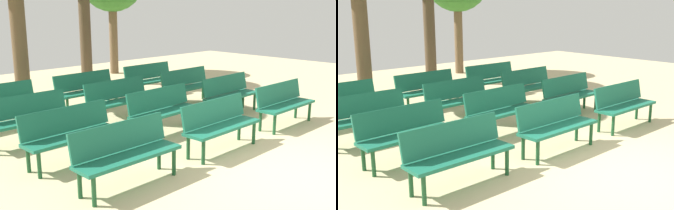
# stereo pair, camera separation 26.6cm
# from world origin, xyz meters

# --- Properties ---
(ground_plane) EXTENTS (24.00, 24.00, 0.00)m
(ground_plane) POSITION_xyz_m (0.00, 0.00, 0.00)
(ground_plane) COLOR #CCB789
(bench_r0_c0) EXTENTS (1.60, 0.49, 0.87)m
(bench_r0_c0) POSITION_xyz_m (-2.10, 1.56, 0.50)
(bench_r0_c0) COLOR #19664C
(bench_r0_c0) RESTS_ON ground_plane
(bench_r0_c1) EXTENTS (1.61, 0.51, 0.87)m
(bench_r0_c1) POSITION_xyz_m (-0.08, 1.55, 0.50)
(bench_r0_c1) COLOR #19664C
(bench_r0_c1) RESTS_ON ground_plane
(bench_r0_c2) EXTENTS (1.60, 0.49, 0.87)m
(bench_r0_c2) POSITION_xyz_m (2.07, 1.60, 0.50)
(bench_r0_c2) COLOR #19664C
(bench_r0_c2) RESTS_ON ground_plane
(bench_r1_c0) EXTENTS (1.62, 0.54, 0.87)m
(bench_r1_c0) POSITION_xyz_m (-2.19, 2.85, 0.50)
(bench_r1_c0) COLOR #19664C
(bench_r1_c0) RESTS_ON ground_plane
(bench_r1_c1) EXTENTS (1.62, 0.56, 0.87)m
(bench_r1_c1) POSITION_xyz_m (-0.10, 2.94, 0.50)
(bench_r1_c1) COLOR #19664C
(bench_r1_c1) RESTS_ON ground_plane
(bench_r1_c2) EXTENTS (1.62, 0.55, 0.87)m
(bench_r1_c2) POSITION_xyz_m (2.00, 2.95, 0.50)
(bench_r1_c2) COLOR #19664C
(bench_r1_c2) RESTS_ON ground_plane
(bench_r2_c0) EXTENTS (1.60, 0.49, 0.87)m
(bench_r2_c0) POSITION_xyz_m (-2.25, 4.19, 0.50)
(bench_r2_c0) COLOR #19664C
(bench_r2_c0) RESTS_ON ground_plane
(bench_r2_c1) EXTENTS (1.61, 0.53, 0.87)m
(bench_r2_c1) POSITION_xyz_m (-0.15, 4.26, 0.50)
(bench_r2_c1) COLOR #19664C
(bench_r2_c1) RESTS_ON ground_plane
(bench_r2_c2) EXTENTS (1.61, 0.51, 0.87)m
(bench_r2_c2) POSITION_xyz_m (2.04, 4.30, 0.50)
(bench_r2_c2) COLOR #19664C
(bench_r2_c2) RESTS_ON ground_plane
(bench_r3_c0) EXTENTS (1.62, 0.55, 0.87)m
(bench_r3_c0) POSITION_xyz_m (-2.21, 5.54, 0.50)
(bench_r3_c0) COLOR #19664C
(bench_r3_c0) RESTS_ON ground_plane
(bench_r3_c1) EXTENTS (1.62, 0.54, 0.87)m
(bench_r3_c1) POSITION_xyz_m (-0.10, 5.59, 0.50)
(bench_r3_c1) COLOR #19664C
(bench_r3_c1) RESTS_ON ground_plane
(bench_r3_c2) EXTENTS (1.60, 0.49, 0.87)m
(bench_r3_c2) POSITION_xyz_m (1.96, 5.63, 0.50)
(bench_r3_c2) COLOR #19664C
(bench_r3_c2) RESTS_ON ground_plane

